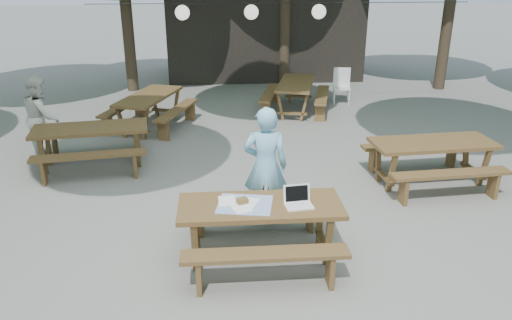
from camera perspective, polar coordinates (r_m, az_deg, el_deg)
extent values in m
plane|color=slate|center=(7.07, 4.54, -7.94)|extent=(80.00, 80.00, 0.00)
cube|color=black|center=(16.77, 0.84, 14.53)|extent=(6.00, 3.00, 2.80)
cube|color=#50391C|center=(6.10, 0.51, -5.31)|extent=(2.00, 0.80, 0.06)
cube|color=#50391C|center=(5.67, 1.08, -10.72)|extent=(1.90, 0.28, 0.05)
cube|color=#50391C|center=(6.80, 0.03, -4.86)|extent=(1.90, 0.28, 0.05)
cube|color=#50391C|center=(6.28, 0.50, -8.36)|extent=(1.70, 0.70, 0.69)
cube|color=#50391C|center=(9.40, -18.45, 3.42)|extent=(2.09, 1.07, 0.06)
cube|color=#50391C|center=(8.88, -18.59, 0.49)|extent=(1.92, 0.54, 0.05)
cube|color=#50391C|center=(10.10, -17.97, 3.09)|extent=(1.92, 0.54, 0.05)
cube|color=#50391C|center=(9.52, -18.18, 1.28)|extent=(1.78, 0.93, 0.69)
cube|color=#50391C|center=(8.69, 19.60, 1.82)|extent=(2.05, 0.94, 0.06)
cube|color=#50391C|center=(8.26, 21.40, -1.47)|extent=(1.92, 0.42, 0.05)
cube|color=#50391C|center=(9.32, 17.60, 1.62)|extent=(1.92, 0.42, 0.05)
cube|color=#50391C|center=(8.82, 19.30, -0.47)|extent=(1.75, 0.82, 0.69)
cube|color=#50391C|center=(11.38, -12.15, 7.12)|extent=(1.41, 2.15, 0.06)
cube|color=#50391C|center=(11.18, -9.03, 5.64)|extent=(0.88, 1.89, 0.05)
cube|color=#50391C|center=(11.75, -14.90, 5.96)|extent=(0.88, 1.89, 0.05)
cube|color=#50391C|center=(11.47, -12.00, 5.31)|extent=(1.21, 1.84, 0.69)
cube|color=#50391C|center=(12.43, 4.60, 8.75)|extent=(1.27, 2.14, 0.06)
cube|color=#50391C|center=(12.45, 7.57, 7.38)|extent=(0.74, 1.91, 0.05)
cube|color=#50391C|center=(12.56, 1.59, 7.69)|extent=(0.74, 1.91, 0.05)
cube|color=#50391C|center=(12.52, 4.55, 7.08)|extent=(1.10, 1.82, 0.69)
imported|color=#7DC3E5|center=(6.93, 1.08, -0.70)|extent=(0.66, 0.47, 1.70)
imported|color=silver|center=(10.23, -23.29, 4.57)|extent=(0.78, 0.90, 1.57)
cube|color=white|center=(13.47, 9.77, 8.12)|extent=(0.51, 0.51, 0.04)
cube|color=white|center=(13.60, 9.78, 9.38)|extent=(0.44, 0.11, 0.48)
cube|color=white|center=(13.52, 9.71, 7.25)|extent=(0.48, 0.48, 0.38)
cube|color=white|center=(6.04, 4.93, -5.26)|extent=(0.36, 0.27, 0.02)
cube|color=white|center=(6.09, 4.67, -3.80)|extent=(0.33, 0.10, 0.23)
cube|color=black|center=(6.08, 4.68, -3.83)|extent=(0.28, 0.08, 0.19)
cube|color=#3658BA|center=(6.07, -1.28, -5.09)|extent=(0.74, 0.66, 0.01)
cube|color=white|center=(5.99, -1.76, -5.45)|extent=(0.30, 0.35, 0.00)
cube|color=white|center=(6.10, -0.87, -4.89)|extent=(0.31, 0.36, 0.00)
cube|color=white|center=(6.14, -3.32, -4.70)|extent=(0.22, 0.31, 0.00)
cube|color=brown|center=(6.07, -1.57, -4.67)|extent=(0.15, 0.13, 0.06)
cylinder|color=black|center=(12.19, 2.90, 17.49)|extent=(9.00, 0.02, 0.02)
sphere|color=white|center=(12.14, -8.42, 16.33)|extent=(0.34, 0.34, 0.34)
sphere|color=white|center=(12.14, -0.54, 16.55)|extent=(0.34, 0.34, 0.34)
sphere|color=white|center=(12.35, 7.20, 16.48)|extent=(0.34, 0.34, 0.34)
cylinder|color=#2D2319|center=(14.83, -14.60, 15.94)|extent=(0.32, 0.32, 4.35)
cylinder|color=#2D2319|center=(15.23, 3.37, 17.83)|extent=(0.32, 0.32, 4.94)
cylinder|color=#2D2319|center=(15.56, 21.16, 15.37)|extent=(0.32, 0.32, 4.30)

